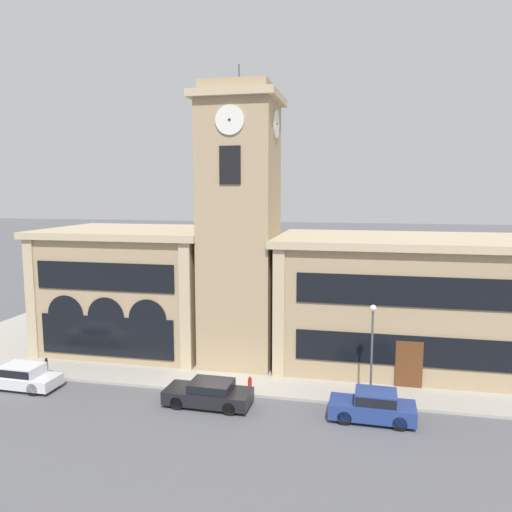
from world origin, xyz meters
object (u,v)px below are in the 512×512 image
object	(u,v)px
parked_car_far	(373,405)
street_lamp	(372,337)
parked_car_near	(21,376)
bollard	(47,367)
parked_car_mid	(209,393)
fire_hydrant	(250,384)

from	to	relation	value
parked_car_far	street_lamp	bearing A→B (deg)	-85.92
parked_car_near	bollard	bearing A→B (deg)	-101.61
parked_car_far	street_lamp	world-z (taller)	street_lamp
street_lamp	parked_car_far	bearing A→B (deg)	-87.54
parked_car_mid	parked_car_near	bearing A→B (deg)	1.62
parked_car_mid	parked_car_far	size ratio (longest dim) A/B	1.09
street_lamp	fire_hydrant	size ratio (longest dim) A/B	5.94
parked_car_near	parked_car_far	size ratio (longest dim) A/B	1.11
parked_car_mid	fire_hydrant	size ratio (longest dim) A/B	5.28
parked_car_near	fire_hydrant	distance (m)	13.16
parked_car_near	parked_car_far	xyz separation A→B (m)	(19.66, 0.00, 0.06)
bollard	parked_car_near	bearing A→B (deg)	-103.23
parked_car_far	fire_hydrant	distance (m)	6.91
parked_car_mid	street_lamp	distance (m)	9.08
parked_car_far	fire_hydrant	bearing A→B (deg)	-14.37
parked_car_mid	bollard	size ratio (longest dim) A/B	4.33
street_lamp	bollard	world-z (taller)	street_lamp
fire_hydrant	parked_car_near	bearing A→B (deg)	-171.69
parked_car_mid	parked_car_far	xyz separation A→B (m)	(8.41, -0.00, 0.08)
street_lamp	bollard	distance (m)	19.37
parked_car_near	parked_car_mid	size ratio (longest dim) A/B	1.02
street_lamp	bollard	bearing A→B (deg)	-178.70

